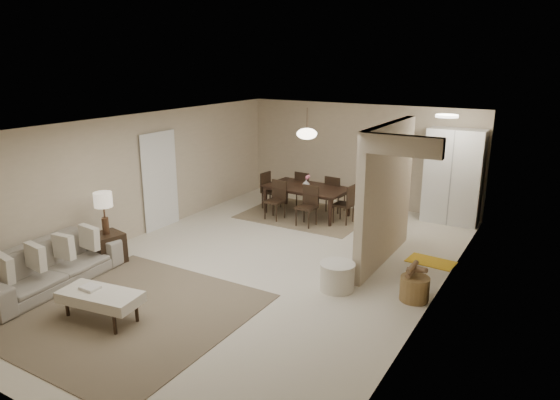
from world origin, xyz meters
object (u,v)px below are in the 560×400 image
Objects in this scene: pantry_cabinet at (453,177)px; sofa at (48,266)px; wicker_basket at (414,289)px; dining_table at (306,201)px; side_table at (108,248)px; ottoman_bench at (100,297)px; round_pouf at (337,277)px.

pantry_cabinet is 8.25m from sofa.
sofa is at bearing -125.73° from pantry_cabinet.
wicker_basket is 4.52m from dining_table.
pantry_cabinet is 7.32m from side_table.
pantry_cabinet is at bearing 49.29° from side_table.
dining_table is at bearing 68.15° from side_table.
ottoman_bench is 2.80× the size of wicker_basket.
ottoman_bench is 4.59m from wicker_basket.
round_pouf is at bearing -50.79° from dining_table.
sofa is at bearing -103.93° from dining_table.
round_pouf reaches higher than wicker_basket.
side_table reaches higher than wicker_basket.
round_pouf is at bearing 37.58° from ottoman_bench.
sofa is 4.31× the size of side_table.
ottoman_bench is (-3.22, -6.97, -0.72)m from pantry_cabinet.
pantry_cabinet is 4.56m from round_pouf.
wicker_basket is at bearing -69.02° from sofa.
pantry_cabinet reaches higher than wicker_basket.
ottoman_bench is at bearing -105.66° from sofa.
sofa is at bearing 160.68° from ottoman_bench.
side_table is 0.98× the size of round_pouf.
pantry_cabinet is 3.72× the size of round_pouf.
side_table is (-1.53, 1.45, -0.06)m from ottoman_bench.
pantry_cabinet reaches higher than sofa.
wicker_basket is (5.15, 1.37, -0.09)m from side_table.
wicker_basket is (1.16, 0.26, -0.03)m from round_pouf.
side_table reaches higher than round_pouf.
ottoman_bench is at bearing -133.87° from round_pouf.
round_pouf is (3.99, 1.11, -0.06)m from side_table.
side_table is 5.33m from wicker_basket.
dining_table reaches higher than round_pouf.
round_pouf is at bearing -99.80° from pantry_cabinet.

